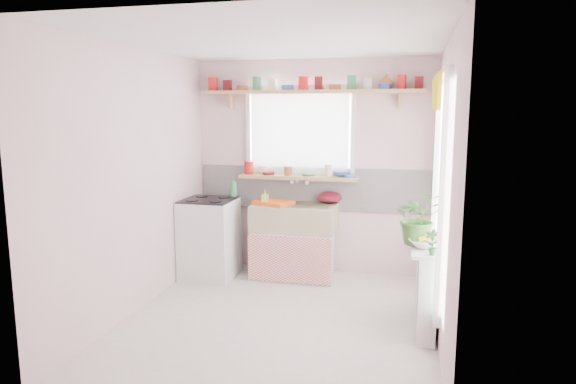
# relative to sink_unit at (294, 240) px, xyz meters

# --- Properties ---
(room) EXTENTS (3.20, 3.20, 3.20)m
(room) POSITION_rel_sink_unit_xyz_m (0.81, -0.43, 0.94)
(room) COLOR silver
(room) RESTS_ON ground
(sink_unit) EXTENTS (0.95, 0.65, 1.11)m
(sink_unit) POSITION_rel_sink_unit_xyz_m (0.00, 0.00, 0.00)
(sink_unit) COLOR white
(sink_unit) RESTS_ON ground
(cooker) EXTENTS (0.58, 0.58, 0.93)m
(cooker) POSITION_rel_sink_unit_xyz_m (-0.95, -0.24, 0.03)
(cooker) COLOR white
(cooker) RESTS_ON ground
(radiator_ledge) EXTENTS (0.22, 0.95, 0.78)m
(radiator_ledge) POSITION_rel_sink_unit_xyz_m (1.45, -1.09, -0.03)
(radiator_ledge) COLOR white
(radiator_ledge) RESTS_ON ground
(windowsill) EXTENTS (1.40, 0.22, 0.04)m
(windowsill) POSITION_rel_sink_unit_xyz_m (-0.00, 0.19, 0.71)
(windowsill) COLOR tan
(windowsill) RESTS_ON room
(pine_shelf) EXTENTS (2.52, 0.24, 0.04)m
(pine_shelf) POSITION_rel_sink_unit_xyz_m (0.15, 0.18, 1.69)
(pine_shelf) COLOR tan
(pine_shelf) RESTS_ON room
(shelf_crockery) EXTENTS (2.47, 0.11, 0.12)m
(shelf_crockery) POSITION_rel_sink_unit_xyz_m (0.15, 0.18, 1.76)
(shelf_crockery) COLOR red
(shelf_crockery) RESTS_ON pine_shelf
(sill_crockery) EXTENTS (1.35, 0.11, 0.12)m
(sill_crockery) POSITION_rel_sink_unit_xyz_m (-0.05, 0.19, 0.78)
(sill_crockery) COLOR red
(sill_crockery) RESTS_ON windowsill
(dish_tray) EXTENTS (0.48, 0.43, 0.04)m
(dish_tray) POSITION_rel_sink_unit_xyz_m (-0.23, -0.06, 0.44)
(dish_tray) COLOR #FF5F16
(dish_tray) RESTS_ON sink_unit
(colander) EXTENTS (0.37, 0.37, 0.13)m
(colander) POSITION_rel_sink_unit_xyz_m (0.37, 0.21, 0.48)
(colander) COLOR maroon
(colander) RESTS_ON sink_unit
(jade_plant) EXTENTS (0.53, 0.49, 0.47)m
(jade_plant) POSITION_rel_sink_unit_xyz_m (1.36, -1.17, 0.58)
(jade_plant) COLOR #3D6E2C
(jade_plant) RESTS_ON radiator_ledge
(fruit_bowl) EXTENTS (0.32, 0.32, 0.08)m
(fruit_bowl) POSITION_rel_sink_unit_xyz_m (1.43, -1.26, 0.38)
(fruit_bowl) COLOR white
(fruit_bowl) RESTS_ON radiator_ledge
(herb_pot) EXTENTS (0.13, 0.11, 0.21)m
(herb_pot) POSITION_rel_sink_unit_xyz_m (1.47, -1.49, 0.45)
(herb_pot) COLOR #27622C
(herb_pot) RESTS_ON radiator_ledge
(soap_bottle_sink) EXTENTS (0.09, 0.09, 0.18)m
(soap_bottle_sink) POSITION_rel_sink_unit_xyz_m (-0.32, -0.12, 0.51)
(soap_bottle_sink) COLOR #CCC45A
(soap_bottle_sink) RESTS_ON sink_unit
(sill_cup) EXTENTS (0.15, 0.15, 0.10)m
(sill_cup) POSITION_rel_sink_unit_xyz_m (-0.43, 0.25, 0.78)
(sill_cup) COLOR white
(sill_cup) RESTS_ON windowsill
(sill_bowl) EXTENTS (0.24, 0.24, 0.06)m
(sill_bowl) POSITION_rel_sink_unit_xyz_m (0.50, 0.25, 0.76)
(sill_bowl) COLOR #3763B3
(sill_bowl) RESTS_ON windowsill
(shelf_vase) EXTENTS (0.20, 0.20, 0.16)m
(shelf_vase) POSITION_rel_sink_unit_xyz_m (0.98, 0.24, 1.79)
(shelf_vase) COLOR #B25536
(shelf_vase) RESTS_ON pine_shelf
(cooker_bottle) EXTENTS (0.12, 0.12, 0.24)m
(cooker_bottle) POSITION_rel_sink_unit_xyz_m (-0.73, -0.02, 0.60)
(cooker_bottle) COLOR #438756
(cooker_bottle) RESTS_ON cooker
(fruit) EXTENTS (0.20, 0.14, 0.10)m
(fruit) POSITION_rel_sink_unit_xyz_m (1.44, -1.25, 0.44)
(fruit) COLOR orange
(fruit) RESTS_ON fruit_bowl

